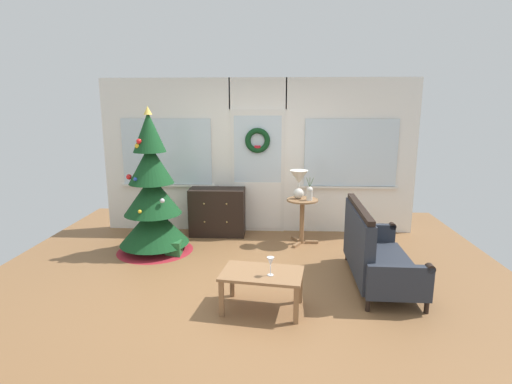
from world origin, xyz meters
name	(u,v)px	position (x,y,z in m)	size (l,w,h in m)	color
ground_plane	(250,281)	(0.00, 0.00, 0.00)	(6.76, 6.76, 0.00)	brown
back_wall_with_door	(258,156)	(0.00, 2.08, 1.28)	(5.20, 0.19, 2.55)	white
christmas_tree	(153,201)	(-1.47, 0.98, 0.75)	(1.11, 1.11, 2.10)	#4C331E
dresser_cabinet	(217,212)	(-0.65, 1.79, 0.39)	(0.90, 0.45, 0.78)	black
settee_sofa	(373,253)	(1.49, 0.04, 0.38)	(0.75, 1.56, 0.96)	black
side_table	(302,212)	(0.72, 1.42, 0.50)	(0.50, 0.48, 0.71)	#8E6642
table_lamp	(299,180)	(0.66, 1.46, 0.99)	(0.28, 0.28, 0.44)	silver
flower_vase	(310,193)	(0.82, 1.36, 0.82)	(0.11, 0.10, 0.35)	beige
coffee_table	(262,278)	(0.18, -0.68, 0.35)	(0.91, 0.63, 0.41)	#8E6642
wine_glass	(271,262)	(0.27, -0.75, 0.55)	(0.08, 0.08, 0.20)	silver
gift_box	(174,248)	(-1.14, 0.80, 0.11)	(0.21, 0.19, 0.21)	#266633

